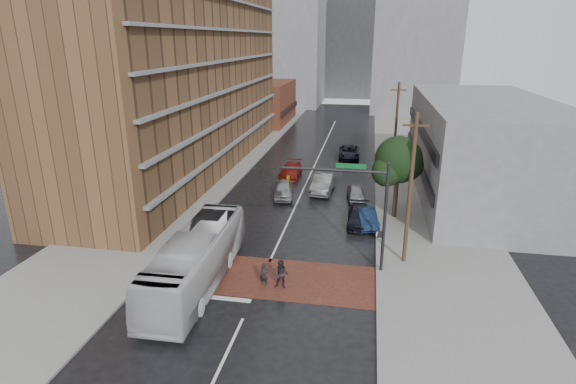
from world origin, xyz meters
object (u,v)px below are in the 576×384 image
at_px(pedestrian_a, 264,275).
at_px(car_parked_far, 356,193).
at_px(car_travel_b, 323,183).
at_px(car_parked_near, 367,218).
at_px(car_travel_a, 283,189).
at_px(suv_travel, 349,152).
at_px(car_travel_c, 291,170).
at_px(car_parked_mid, 359,216).
at_px(pedestrian_b, 281,274).
at_px(transit_bus, 197,259).

relative_size(pedestrian_a, car_parked_far, 0.39).
xyz_separation_m(car_travel_b, car_parked_far, (3.23, -1.69, -0.21)).
bearing_deg(pedestrian_a, car_parked_near, 67.44).
xyz_separation_m(car_travel_a, suv_travel, (5.34, 15.78, -0.01)).
xyz_separation_m(pedestrian_a, car_travel_c, (-2.32, 22.58, -0.03)).
distance_m(car_travel_a, car_parked_mid, 8.99).
distance_m(pedestrian_b, car_parked_mid, 11.51).
xyz_separation_m(pedestrian_b, car_parked_far, (3.78, 16.55, -0.26)).
distance_m(pedestrian_b, car_parked_near, 11.62).
relative_size(transit_bus, car_parked_mid, 2.62).
bearing_deg(car_parked_near, car_parked_mid, 156.86).
height_order(pedestrian_a, pedestrian_b, pedestrian_b).
relative_size(pedestrian_a, pedestrian_b, 0.82).
bearing_deg(car_travel_b, car_parked_far, -24.09).
height_order(car_travel_b, car_travel_c, car_travel_b).
relative_size(transit_bus, car_travel_a, 2.65).
bearing_deg(car_parked_mid, car_parked_near, -13.18).
relative_size(car_travel_c, suv_travel, 0.91).
relative_size(car_parked_near, car_parked_mid, 0.88).
bearing_deg(car_parked_mid, car_travel_c, 122.27).
relative_size(car_travel_a, car_parked_far, 1.19).
bearing_deg(car_parked_far, car_parked_near, -86.68).
distance_m(pedestrian_a, suv_travel, 31.97).
bearing_deg(car_parked_near, pedestrian_a, -129.69).
height_order(car_travel_a, car_parked_far, car_travel_a).
height_order(car_travel_b, suv_travel, car_travel_b).
xyz_separation_m(car_travel_c, car_parked_near, (8.24, -12.07, -0.05)).
bearing_deg(car_parked_far, car_travel_c, 132.99).
relative_size(suv_travel, car_parked_mid, 1.19).
xyz_separation_m(car_parked_mid, car_parked_far, (-0.47, 5.86, -0.02)).
bearing_deg(car_travel_b, car_parked_near, -57.22).
bearing_deg(car_parked_mid, car_travel_a, 143.07).
height_order(transit_bus, pedestrian_b, transit_bus).
bearing_deg(car_travel_b, pedestrian_b, -88.12).
height_order(car_parked_near, car_parked_mid, car_parked_near).
relative_size(car_travel_a, car_parked_mid, 0.99).
distance_m(car_travel_a, car_travel_b, 4.16).
xyz_separation_m(transit_bus, car_parked_near, (9.91, 11.00, -1.00)).
bearing_deg(car_parked_mid, transit_bus, -130.28).
xyz_separation_m(suv_travel, car_parked_mid, (1.89, -21.13, -0.09)).
bearing_deg(car_parked_mid, suv_travel, 94.73).
distance_m(car_travel_c, car_parked_mid, 14.17).
height_order(car_travel_a, car_travel_c, car_travel_a).
xyz_separation_m(pedestrian_a, suv_travel, (3.43, 31.78, 0.01)).
relative_size(pedestrian_b, car_travel_c, 0.37).
height_order(car_parked_near, car_parked_far, car_parked_near).
bearing_deg(suv_travel, car_parked_near, -86.20).
xyz_separation_m(car_travel_b, car_travel_c, (-3.94, 4.37, -0.14)).
relative_size(pedestrian_b, car_parked_near, 0.45).
distance_m(pedestrian_b, car_travel_a, 16.32).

